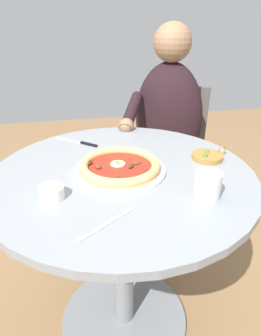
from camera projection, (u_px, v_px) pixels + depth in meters
ground_plane at (124, 319)px, 1.34m from camera, size 6.00×6.00×0.02m
dining_table at (123, 222)px, 1.08m from camera, size 0.89×0.89×0.76m
pizza_on_plate at (120, 166)px, 0.98m from camera, size 0.31×0.31×0.04m
water_glass at (207, 187)px, 0.83m from camera, size 0.08×0.08×0.08m
steak_knife at (82, 143)px, 1.20m from camera, size 0.15×0.17×0.01m
ramekin_capers at (52, 192)px, 0.83m from camera, size 0.07×0.07×0.04m
olive_pan at (208, 156)px, 1.07m from camera, size 0.11×0.14×0.04m
fork_utensil at (107, 224)px, 0.73m from camera, size 0.11×0.16×0.00m
diner_person at (166, 152)px, 1.67m from camera, size 0.45×0.52×1.21m
cafe_chair_diner at (171, 145)px, 1.80m from camera, size 0.57×0.57×0.86m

